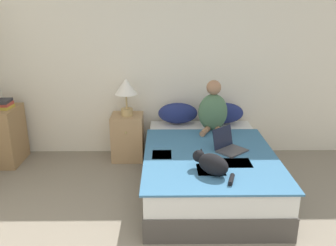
{
  "coord_description": "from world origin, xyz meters",
  "views": [
    {
      "loc": [
        -0.24,
        -1.64,
        2.07
      ],
      "look_at": [
        -0.2,
        1.96,
        0.85
      ],
      "focal_mm": 38.0,
      "sensor_mm": 36.0,
      "label": 1
    }
  ],
  "objects_px": {
    "bed": "(207,168)",
    "nightstand": "(128,137)",
    "pillow_far": "(224,113)",
    "person_sitting": "(213,110)",
    "cat_tabby": "(212,163)",
    "table_lamp": "(126,89)",
    "bookshelf": "(8,136)",
    "laptop_open": "(229,146)",
    "pillow_near": "(178,113)",
    "book_stack_top": "(4,104)"
  },
  "relations": [
    {
      "from": "person_sitting",
      "to": "bookshelf",
      "type": "relative_size",
      "value": 0.86
    },
    {
      "from": "nightstand",
      "to": "book_stack_top",
      "type": "distance_m",
      "value": 1.66
    },
    {
      "from": "laptop_open",
      "to": "table_lamp",
      "type": "distance_m",
      "value": 1.58
    },
    {
      "from": "cat_tabby",
      "to": "laptop_open",
      "type": "bearing_deg",
      "value": -68.5
    },
    {
      "from": "laptop_open",
      "to": "table_lamp",
      "type": "bearing_deg",
      "value": 102.32
    },
    {
      "from": "pillow_near",
      "to": "person_sitting",
      "type": "bearing_deg",
      "value": -33.75
    },
    {
      "from": "book_stack_top",
      "to": "nightstand",
      "type": "bearing_deg",
      "value": 3.67
    },
    {
      "from": "pillow_near",
      "to": "cat_tabby",
      "type": "bearing_deg",
      "value": -79.94
    },
    {
      "from": "nightstand",
      "to": "pillow_far",
      "type": "bearing_deg",
      "value": 1.93
    },
    {
      "from": "laptop_open",
      "to": "nightstand",
      "type": "height_order",
      "value": "laptop_open"
    },
    {
      "from": "cat_tabby",
      "to": "bookshelf",
      "type": "height_order",
      "value": "bookshelf"
    },
    {
      "from": "laptop_open",
      "to": "book_stack_top",
      "type": "xyz_separation_m",
      "value": [
        -2.81,
        0.82,
        0.27
      ]
    },
    {
      "from": "bed",
      "to": "laptop_open",
      "type": "xyz_separation_m",
      "value": [
        0.22,
        -0.06,
        0.31
      ]
    },
    {
      "from": "pillow_far",
      "to": "table_lamp",
      "type": "bearing_deg",
      "value": -177.53
    },
    {
      "from": "bed",
      "to": "cat_tabby",
      "type": "bearing_deg",
      "value": -94.09
    },
    {
      "from": "bookshelf",
      "to": "cat_tabby",
      "type": "bearing_deg",
      "value": -28.26
    },
    {
      "from": "laptop_open",
      "to": "table_lamp",
      "type": "xyz_separation_m",
      "value": [
        -1.22,
        0.91,
        0.44
      ]
    },
    {
      "from": "bed",
      "to": "pillow_near",
      "type": "distance_m",
      "value": 1.03
    },
    {
      "from": "person_sitting",
      "to": "bookshelf",
      "type": "bearing_deg",
      "value": 177.01
    },
    {
      "from": "pillow_near",
      "to": "bookshelf",
      "type": "xyz_separation_m",
      "value": [
        -2.28,
        -0.15,
        -0.26
      ]
    },
    {
      "from": "person_sitting",
      "to": "nightstand",
      "type": "distance_m",
      "value": 1.24
    },
    {
      "from": "laptop_open",
      "to": "nightstand",
      "type": "distance_m",
      "value": 1.55
    },
    {
      "from": "cat_tabby",
      "to": "nightstand",
      "type": "distance_m",
      "value": 1.78
    },
    {
      "from": "laptop_open",
      "to": "pillow_near",
      "type": "bearing_deg",
      "value": 77.92
    },
    {
      "from": "pillow_far",
      "to": "person_sitting",
      "type": "xyz_separation_m",
      "value": [
        -0.19,
        -0.29,
        0.13
      ]
    },
    {
      "from": "pillow_near",
      "to": "bookshelf",
      "type": "relative_size",
      "value": 0.7
    },
    {
      "from": "table_lamp",
      "to": "bookshelf",
      "type": "distance_m",
      "value": 1.71
    },
    {
      "from": "pillow_far",
      "to": "bookshelf",
      "type": "xyz_separation_m",
      "value": [
        -2.91,
        -0.15,
        -0.26
      ]
    },
    {
      "from": "nightstand",
      "to": "bed",
      "type": "bearing_deg",
      "value": -40.3
    },
    {
      "from": "bed",
      "to": "pillow_near",
      "type": "bearing_deg",
      "value": 109.3
    },
    {
      "from": "person_sitting",
      "to": "bookshelf",
      "type": "xyz_separation_m",
      "value": [
        -2.72,
        0.14,
        -0.39
      ]
    },
    {
      "from": "bed",
      "to": "nightstand",
      "type": "relative_size",
      "value": 3.33
    },
    {
      "from": "pillow_near",
      "to": "cat_tabby",
      "type": "relative_size",
      "value": 1.19
    },
    {
      "from": "person_sitting",
      "to": "book_stack_top",
      "type": "relative_size",
      "value": 2.66
    },
    {
      "from": "table_lamp",
      "to": "book_stack_top",
      "type": "distance_m",
      "value": 1.6
    },
    {
      "from": "bed",
      "to": "pillow_far",
      "type": "distance_m",
      "value": 1.03
    },
    {
      "from": "cat_tabby",
      "to": "bed",
      "type": "bearing_deg",
      "value": -47.21
    },
    {
      "from": "bed",
      "to": "bookshelf",
      "type": "relative_size",
      "value": 2.75
    },
    {
      "from": "bed",
      "to": "cat_tabby",
      "type": "distance_m",
      "value": 0.72
    },
    {
      "from": "pillow_near",
      "to": "laptop_open",
      "type": "height_order",
      "value": "pillow_near"
    },
    {
      "from": "laptop_open",
      "to": "pillow_far",
      "type": "bearing_deg",
      "value": 43.28
    },
    {
      "from": "table_lamp",
      "to": "nightstand",
      "type": "bearing_deg",
      "value": 110.41
    },
    {
      "from": "person_sitting",
      "to": "laptop_open",
      "type": "height_order",
      "value": "person_sitting"
    },
    {
      "from": "person_sitting",
      "to": "laptop_open",
      "type": "distance_m",
      "value": 0.71
    },
    {
      "from": "book_stack_top",
      "to": "bookshelf",
      "type": "bearing_deg",
      "value": -140.77
    },
    {
      "from": "cat_tabby",
      "to": "bookshelf",
      "type": "relative_size",
      "value": 0.59
    },
    {
      "from": "pillow_far",
      "to": "nightstand",
      "type": "bearing_deg",
      "value": -178.07
    },
    {
      "from": "pillow_far",
      "to": "laptop_open",
      "type": "bearing_deg",
      "value": -95.58
    },
    {
      "from": "book_stack_top",
      "to": "laptop_open",
      "type": "bearing_deg",
      "value": -16.21
    },
    {
      "from": "pillow_far",
      "to": "book_stack_top",
      "type": "xyz_separation_m",
      "value": [
        -2.9,
        -0.15,
        0.18
      ]
    }
  ]
}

